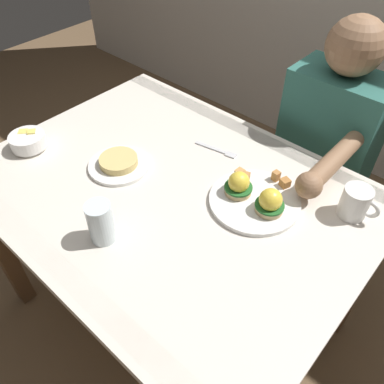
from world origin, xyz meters
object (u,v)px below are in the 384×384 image
Objects in this scene: coffee_mug at (356,202)px; side_plate at (119,163)px; water_glass_near at (101,225)px; fork at (218,150)px; diner_person at (323,150)px; fruit_bowl at (28,141)px; eggs_benedict_plate at (255,197)px; dining_table at (171,211)px.

coffee_mug reaches higher than side_plate.
coffee_mug is 0.90× the size of water_glass_near.
fork is 0.14× the size of diner_person.
coffee_mug reaches higher than fruit_bowl.
water_glass_near is 0.11× the size of diner_person.
eggs_benedict_plate is 2.19× the size of water_glass_near.
water_glass_near is at bearing -88.80° from fork.
fruit_bowl is 1.06m from coffee_mug.
water_glass_near is at bearing -120.74° from eggs_benedict_plate.
dining_table is at bearing -110.33° from diner_person.
coffee_mug is 0.71× the size of fork.
coffee_mug is 0.70m from water_glass_near.
eggs_benedict_plate reaches higher than dining_table.
eggs_benedict_plate is 0.28m from coffee_mug.
diner_person is (0.22, 0.86, -0.14)m from water_glass_near.
eggs_benedict_plate is 0.24× the size of diner_person.
side_plate is at bearing 131.67° from water_glass_near.
water_glass_near is (-0.23, -0.38, 0.03)m from eggs_benedict_plate.
side_plate is at bearing -155.05° from coffee_mug.
fork reaches higher than dining_table.
coffee_mug reaches higher than dining_table.
dining_table is at bearing -89.23° from fork.
eggs_benedict_plate reaches higher than fruit_bowl.
coffee_mug is (0.23, 0.15, 0.03)m from eggs_benedict_plate.
fork is (-0.00, 0.24, 0.11)m from dining_table.
water_glass_near is at bearing -131.05° from coffee_mug.
fruit_bowl is at bearing -155.19° from side_plate.
coffee_mug is 0.56× the size of side_plate.
fork is 0.34m from side_plate.
fruit_bowl is at bearing -160.13° from dining_table.
coffee_mug is 0.44m from diner_person.
diner_person is (-0.25, 0.33, -0.14)m from coffee_mug.
eggs_benedict_plate is 0.78m from fruit_bowl.
side_plate is at bearing 24.81° from fruit_bowl.
fruit_bowl is 0.97× the size of water_glass_near.
diner_person is at bearing 91.26° from eggs_benedict_plate.
eggs_benedict_plate reaches higher than fork.
water_glass_near is at bearing -104.03° from diner_person.
eggs_benedict_plate is (0.23, 0.12, 0.13)m from dining_table.
coffee_mug is (0.96, 0.45, 0.02)m from fruit_bowl.
coffee_mug reaches higher than eggs_benedict_plate.
dining_table is 9.74× the size of water_glass_near.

